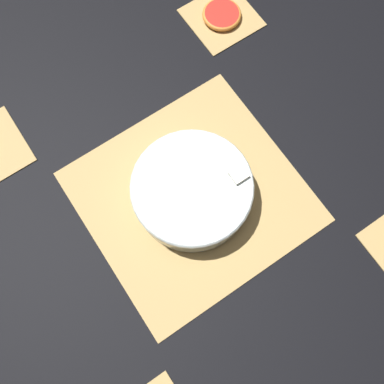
# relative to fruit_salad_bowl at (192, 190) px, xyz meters

# --- Properties ---
(ground_plane) EXTENTS (6.00, 6.00, 0.00)m
(ground_plane) POSITION_rel_fruit_salad_bowl_xyz_m (-0.00, 0.00, -0.05)
(ground_plane) COLOR black
(bamboo_mat_center) EXTENTS (0.41, 0.43, 0.01)m
(bamboo_mat_center) POSITION_rel_fruit_salad_bowl_xyz_m (-0.00, 0.00, -0.04)
(bamboo_mat_center) COLOR tan
(bamboo_mat_center) RESTS_ON ground_plane
(coaster_mat_far_left) EXTENTS (0.15, 0.15, 0.01)m
(coaster_mat_far_left) POSITION_rel_fruit_salad_bowl_xyz_m (-0.33, 0.31, -0.04)
(coaster_mat_far_left) COLOR tan
(coaster_mat_far_left) RESTS_ON ground_plane
(fruit_salad_bowl) EXTENTS (0.24, 0.24, 0.08)m
(fruit_salad_bowl) POSITION_rel_fruit_salad_bowl_xyz_m (0.00, 0.00, 0.00)
(fruit_salad_bowl) COLOR silver
(fruit_salad_bowl) RESTS_ON bamboo_mat_center
(grapefruit_slice) EXTENTS (0.09, 0.09, 0.01)m
(grapefruit_slice) POSITION_rel_fruit_salad_bowl_xyz_m (-0.33, 0.31, -0.03)
(grapefruit_slice) COLOR red
(grapefruit_slice) RESTS_ON coaster_mat_far_left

